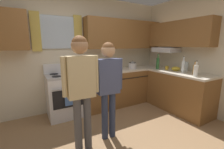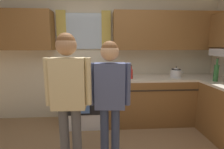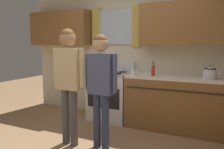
{
  "view_description": "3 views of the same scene",
  "coord_description": "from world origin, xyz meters",
  "px_view_note": "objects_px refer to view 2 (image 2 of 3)",
  "views": [
    {
      "loc": [
        -1.01,
        -1.62,
        1.52
      ],
      "look_at": [
        0.3,
        0.67,
        0.99
      ],
      "focal_mm": 24.27,
      "sensor_mm": 36.0,
      "label": 1
    },
    {
      "loc": [
        -0.02,
        -1.45,
        1.5
      ],
      "look_at": [
        0.12,
        0.78,
        1.1
      ],
      "focal_mm": 26.02,
      "sensor_mm": 36.0,
      "label": 2
    },
    {
      "loc": [
        1.4,
        -2.13,
        1.4
      ],
      "look_at": [
        0.11,
        0.65,
        0.99
      ],
      "focal_mm": 34.81,
      "sensor_mm": 36.0,
      "label": 3
    }
  ],
  "objects_px": {
    "mug_ceramic_white": "(114,77)",
    "adult_left": "(68,89)",
    "bottle_sauce_red": "(131,74)",
    "adult_in_plaid": "(110,91)",
    "stove_oven": "(86,100)",
    "bottle_wine_green": "(216,72)",
    "stovetop_kettle": "(176,72)"
  },
  "relations": [
    {
      "from": "bottle_sauce_red",
      "to": "bottle_wine_green",
      "type": "bearing_deg",
      "value": -12.8
    },
    {
      "from": "bottle_wine_green",
      "to": "adult_left",
      "type": "bearing_deg",
      "value": -160.61
    },
    {
      "from": "mug_ceramic_white",
      "to": "adult_in_plaid",
      "type": "height_order",
      "value": "adult_in_plaid"
    },
    {
      "from": "bottle_wine_green",
      "to": "mug_ceramic_white",
      "type": "relative_size",
      "value": 3.14
    },
    {
      "from": "mug_ceramic_white",
      "to": "adult_in_plaid",
      "type": "relative_size",
      "value": 0.08
    },
    {
      "from": "mug_ceramic_white",
      "to": "adult_in_plaid",
      "type": "distance_m",
      "value": 0.95
    },
    {
      "from": "stove_oven",
      "to": "bottle_sauce_red",
      "type": "relative_size",
      "value": 4.48
    },
    {
      "from": "adult_in_plaid",
      "to": "bottle_wine_green",
      "type": "bearing_deg",
      "value": 21.7
    },
    {
      "from": "bottle_sauce_red",
      "to": "adult_in_plaid",
      "type": "xyz_separation_m",
      "value": [
        -0.44,
        -1.03,
        -0.02
      ]
    },
    {
      "from": "stovetop_kettle",
      "to": "adult_in_plaid",
      "type": "xyz_separation_m",
      "value": [
        -1.3,
        -1.09,
        -0.02
      ]
    },
    {
      "from": "mug_ceramic_white",
      "to": "stovetop_kettle",
      "type": "height_order",
      "value": "stovetop_kettle"
    },
    {
      "from": "adult_left",
      "to": "bottle_wine_green",
      "type": "bearing_deg",
      "value": 19.39
    },
    {
      "from": "stovetop_kettle",
      "to": "mug_ceramic_white",
      "type": "bearing_deg",
      "value": -172.59
    },
    {
      "from": "bottle_sauce_red",
      "to": "adult_in_plaid",
      "type": "height_order",
      "value": "adult_in_plaid"
    },
    {
      "from": "stovetop_kettle",
      "to": "adult_left",
      "type": "bearing_deg",
      "value": -146.32
    },
    {
      "from": "adult_left",
      "to": "adult_in_plaid",
      "type": "distance_m",
      "value": 0.47
    },
    {
      "from": "mug_ceramic_white",
      "to": "bottle_sauce_red",
      "type": "bearing_deg",
      "value": 16.0
    },
    {
      "from": "stove_oven",
      "to": "bottle_wine_green",
      "type": "distance_m",
      "value": 2.33
    },
    {
      "from": "stove_oven",
      "to": "adult_left",
      "type": "bearing_deg",
      "value": -92.47
    },
    {
      "from": "mug_ceramic_white",
      "to": "adult_left",
      "type": "bearing_deg",
      "value": -119.87
    },
    {
      "from": "adult_in_plaid",
      "to": "bottle_sauce_red",
      "type": "bearing_deg",
      "value": 66.97
    },
    {
      "from": "adult_left",
      "to": "adult_in_plaid",
      "type": "xyz_separation_m",
      "value": [
        0.46,
        0.08,
        -0.05
      ]
    },
    {
      "from": "adult_in_plaid",
      "to": "adult_left",
      "type": "bearing_deg",
      "value": -170.29
    },
    {
      "from": "stove_oven",
      "to": "bottle_wine_green",
      "type": "xyz_separation_m",
      "value": [
        2.22,
        -0.44,
        0.58
      ]
    },
    {
      "from": "adult_in_plaid",
      "to": "stove_oven",
      "type": "bearing_deg",
      "value": 109.26
    },
    {
      "from": "bottle_wine_green",
      "to": "stovetop_kettle",
      "type": "relative_size",
      "value": 1.44
    },
    {
      "from": "mug_ceramic_white",
      "to": "adult_left",
      "type": "distance_m",
      "value": 1.18
    },
    {
      "from": "bottle_sauce_red",
      "to": "mug_ceramic_white",
      "type": "relative_size",
      "value": 1.95
    },
    {
      "from": "bottle_wine_green",
      "to": "bottle_sauce_red",
      "type": "distance_m",
      "value": 1.41
    },
    {
      "from": "bottle_wine_green",
      "to": "adult_in_plaid",
      "type": "bearing_deg",
      "value": -158.3
    },
    {
      "from": "stove_oven",
      "to": "bottle_wine_green",
      "type": "relative_size",
      "value": 2.79
    },
    {
      "from": "stove_oven",
      "to": "bottle_wine_green",
      "type": "height_order",
      "value": "bottle_wine_green"
    }
  ]
}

